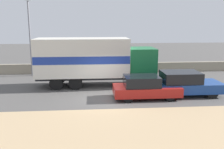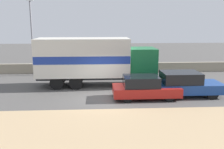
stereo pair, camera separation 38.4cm
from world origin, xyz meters
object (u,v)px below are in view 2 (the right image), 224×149
(street_lamp, at_px, (32,31))
(car_hatchback, at_px, (144,88))
(car_sedan_second, at_px, (184,84))
(box_truck, at_px, (93,59))

(street_lamp, bearing_deg, car_hatchback, -41.00)
(car_hatchback, xyz_separation_m, car_sedan_second, (2.59, 0.40, 0.09))
(box_truck, bearing_deg, car_sedan_second, -26.67)
(car_hatchback, height_order, car_sedan_second, car_sedan_second)
(street_lamp, height_order, car_sedan_second, street_lamp)
(street_lamp, bearing_deg, car_sedan_second, -32.13)
(car_hatchback, bearing_deg, car_sedan_second, 8.71)
(box_truck, distance_m, car_hatchback, 4.74)
(box_truck, xyz_separation_m, car_sedan_second, (5.76, -2.89, -1.19))
(car_hatchback, bearing_deg, street_lamp, 139.00)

